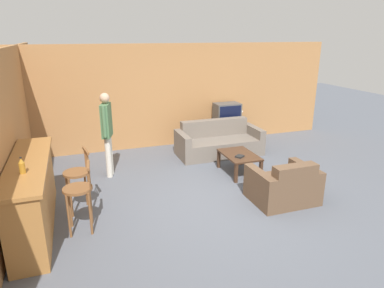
{
  "coord_description": "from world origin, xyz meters",
  "views": [
    {
      "loc": [
        -2.14,
        -4.95,
        2.82
      ],
      "look_at": [
        -0.14,
        0.81,
        0.85
      ],
      "focal_mm": 32.0,
      "sensor_mm": 36.0,
      "label": 1
    }
  ],
  "objects": [
    {
      "name": "armchair_near",
      "position": [
        1.16,
        -0.34,
        0.28
      ],
      "size": [
        1.09,
        0.86,
        0.78
      ],
      "color": "brown",
      "rests_on": "ground_plane"
    },
    {
      "name": "tv_unit",
      "position": [
        1.65,
        3.13,
        0.28
      ],
      "size": [
        0.96,
        0.46,
        0.57
      ],
      "color": "#2D2319",
      "rests_on": "ground_plane"
    },
    {
      "name": "coffee_table",
      "position": [
        1.0,
        1.08,
        0.36
      ],
      "size": [
        0.63,
        0.93,
        0.43
      ],
      "color": "#472D1E",
      "rests_on": "ground_plane"
    },
    {
      "name": "bottle",
      "position": [
        -2.88,
        -0.29,
        1.17
      ],
      "size": [
        0.08,
        0.08,
        0.23
      ],
      "color": "#B27A23",
      "rests_on": "bar_counter"
    },
    {
      "name": "bar_counter",
      "position": [
        -2.87,
        0.16,
        0.54
      ],
      "size": [
        0.55,
        2.47,
        1.07
      ],
      "color": "#A87038",
      "rests_on": "ground_plane"
    },
    {
      "name": "table_lamp",
      "position": [
        1.99,
        3.13,
        0.92
      ],
      "size": [
        0.24,
        0.24,
        0.47
      ],
      "color": "brown",
      "rests_on": "tv_unit"
    },
    {
      "name": "ground_plane",
      "position": [
        0.0,
        0.0,
        0.0
      ],
      "size": [
        24.0,
        24.0,
        0.0
      ],
      "primitive_type": "plane",
      "color": "#565B66"
    },
    {
      "name": "person_by_window",
      "position": [
        -1.58,
        1.84,
        0.99
      ],
      "size": [
        0.26,
        0.48,
        1.73
      ],
      "color": "silver",
      "rests_on": "ground_plane"
    },
    {
      "name": "wall_back",
      "position": [
        0.0,
        3.47,
        1.3
      ],
      "size": [
        9.4,
        0.08,
        2.6
      ],
      "color": "#B27A47",
      "rests_on": "ground_plane"
    },
    {
      "name": "couch_far",
      "position": [
        1.08,
        2.35,
        0.28
      ],
      "size": [
        2.03,
        0.9,
        0.8
      ],
      "color": "#70665B",
      "rests_on": "ground_plane"
    },
    {
      "name": "bar_chair_near",
      "position": [
        -2.21,
        -0.16,
        0.6
      ],
      "size": [
        0.45,
        0.45,
        1.05
      ],
      "color": "brown",
      "rests_on": "ground_plane"
    },
    {
      "name": "bar_chair_mid",
      "position": [
        -2.21,
        0.48,
        0.6
      ],
      "size": [
        0.49,
        0.49,
        1.05
      ],
      "color": "brown",
      "rests_on": "ground_plane"
    },
    {
      "name": "tv",
      "position": [
        1.65,
        3.12,
        0.82
      ],
      "size": [
        0.67,
        0.43,
        0.51
      ],
      "color": "#4C4C4C",
      "rests_on": "tv_unit"
    },
    {
      "name": "book_on_table",
      "position": [
        0.92,
        0.91,
        0.44
      ],
      "size": [
        0.22,
        0.21,
        0.03
      ],
      "color": "black",
      "rests_on": "coffee_table"
    },
    {
      "name": "wall_left",
      "position": [
        -3.2,
        1.24,
        1.3
      ],
      "size": [
        0.08,
        8.47,
        2.6
      ],
      "color": "#B27A47",
      "rests_on": "ground_plane"
    }
  ]
}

